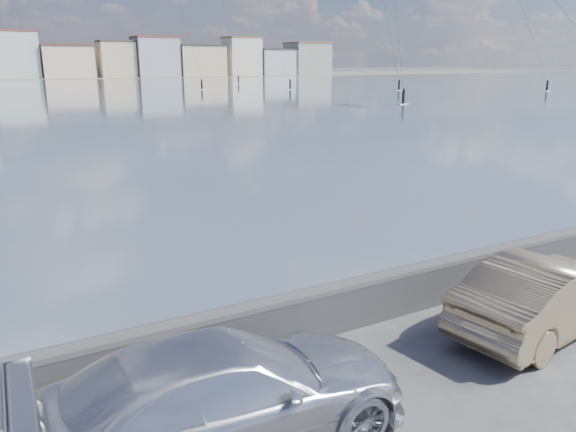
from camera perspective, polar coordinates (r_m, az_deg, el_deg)
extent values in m
plane|color=#333335|center=(9.32, 7.36, -19.97)|extent=(700.00, 700.00, 0.00)
cube|color=#28282B|center=(11.03, -1.17, -11.09)|extent=(400.00, 0.35, 0.90)
cylinder|color=#28282B|center=(10.84, -1.18, -8.96)|extent=(400.00, 0.36, 0.36)
cube|color=#B7C6BC|center=(192.61, -26.02, 14.43)|extent=(13.00, 10.00, 13.50)
cube|color=brown|center=(192.79, -26.28, 16.51)|extent=(13.26, 10.20, 0.60)
cube|color=beige|center=(194.33, -21.58, 14.30)|extent=(15.00, 12.00, 9.50)
cube|color=#562D23|center=(194.38, -21.73, 15.78)|extent=(15.30, 12.24, 0.60)
cube|color=beige|center=(197.33, -17.02, 14.91)|extent=(11.00, 9.00, 11.00)
cube|color=#383330|center=(197.42, -17.16, 16.59)|extent=(11.22, 9.18, 0.60)
cube|color=#9EA8B7|center=(200.74, -13.30, 15.38)|extent=(14.00, 11.00, 12.50)
cube|color=brown|center=(200.88, -13.42, 17.24)|extent=(14.28, 11.22, 0.60)
cube|color=beige|center=(205.81, -9.01, 15.24)|extent=(16.00, 12.00, 10.00)
cube|color=#2D2D33|center=(205.87, -9.07, 16.71)|extent=(16.32, 12.24, 0.60)
cube|color=silver|center=(212.32, -4.71, 15.78)|extent=(12.00, 10.00, 13.00)
cube|color=brown|center=(212.46, -4.75, 17.61)|extent=(12.24, 10.20, 0.60)
cube|color=#B2B7C6|center=(218.43, -1.38, 15.29)|extent=(14.00, 11.00, 9.00)
cube|color=#2D2D33|center=(218.46, -1.39, 16.55)|extent=(14.28, 11.22, 0.60)
cube|color=gray|center=(225.70, 1.98, 15.61)|extent=(15.00, 12.00, 11.50)
cube|color=brown|center=(225.80, 2.00, 17.15)|extent=(15.30, 12.24, 0.60)
imported|color=silver|center=(8.45, -6.44, -17.44)|extent=(5.66, 2.50, 1.62)
imported|color=tan|center=(12.71, 24.80, -7.20)|extent=(4.99, 2.33, 1.58)
cube|color=white|center=(114.20, 24.78, 11.46)|extent=(1.40, 0.42, 0.08)
cylinder|color=black|center=(114.16, 24.83, 11.91)|extent=(0.36, 0.36, 1.70)
sphere|color=black|center=(114.13, 24.88, 12.36)|extent=(0.28, 0.28, 0.28)
cylinder|color=black|center=(118.27, 22.84, 18.47)|extent=(0.24, 13.20, 25.03)
cylinder|color=black|center=(70.37, 26.49, 17.71)|extent=(4.01, 14.57, 17.34)
cube|color=white|center=(108.28, 11.19, 12.42)|extent=(1.40, 0.42, 0.08)
cylinder|color=black|center=(108.24, 11.22, 12.89)|extent=(0.36, 0.36, 1.70)
sphere|color=black|center=(108.21, 11.24, 13.37)|extent=(0.28, 0.28, 0.28)
cylinder|color=black|center=(110.60, 9.93, 19.60)|extent=(1.86, 7.14, 24.73)
cube|color=white|center=(110.43, -8.73, 12.58)|extent=(1.40, 0.42, 0.08)
cylinder|color=black|center=(110.39, -8.75, 13.05)|extent=(0.36, 0.36, 1.70)
sphere|color=black|center=(110.36, -8.77, 13.51)|extent=(0.28, 0.28, 0.28)
cube|color=white|center=(109.44, 0.22, 12.73)|extent=(1.40, 0.42, 0.08)
cylinder|color=black|center=(109.40, 0.22, 13.20)|extent=(0.36, 0.36, 1.70)
sphere|color=black|center=(109.37, 0.22, 13.67)|extent=(0.28, 0.28, 0.28)
cylinder|color=black|center=(115.76, -1.97, 18.55)|extent=(1.09, 14.97, 20.45)
cube|color=white|center=(137.21, -5.05, 13.24)|extent=(1.40, 0.42, 0.08)
cylinder|color=black|center=(137.18, -5.06, 13.61)|extent=(0.36, 0.36, 1.70)
sphere|color=black|center=(137.15, -5.07, 13.99)|extent=(0.28, 0.28, 0.28)
cylinder|color=black|center=(141.84, -6.47, 19.99)|extent=(1.74, 10.22, 30.73)
cube|color=white|center=(73.97, 11.61, 11.08)|extent=(1.40, 0.42, 0.08)
cylinder|color=black|center=(73.91, 11.65, 11.77)|extent=(0.36, 0.36, 1.70)
sphere|color=black|center=(73.86, 11.69, 12.47)|extent=(0.28, 0.28, 0.28)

